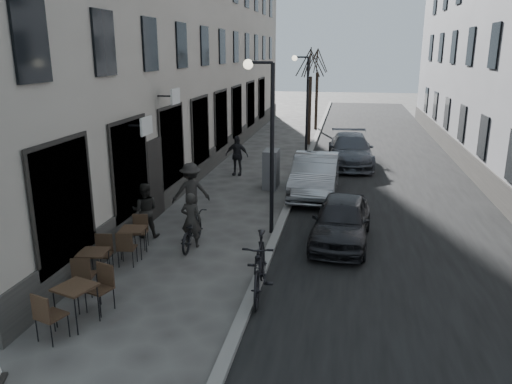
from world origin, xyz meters
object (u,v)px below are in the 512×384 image
(bicycle, at_px, (192,230))
(pedestrian_far, at_px, (237,156))
(streetlamp_near, at_px, (266,129))
(bistro_set_a, at_px, (76,301))
(tree_near, at_px, (311,63))
(car_near, at_px, (341,220))
(bistro_set_b, at_px, (94,264))
(tree_far, at_px, (318,61))
(car_mid, at_px, (315,175))
(streetlamp_far, at_px, (304,94))
(utility_cabinet, at_px, (271,169))
(car_far, at_px, (350,150))
(moped, at_px, (260,266))
(pedestrian_near, at_px, (145,210))
(pedestrian_mid, at_px, (191,192))
(bistro_set_c, at_px, (133,239))

(bicycle, bearing_deg, pedestrian_far, -87.93)
(streetlamp_near, relative_size, bistro_set_a, 2.91)
(tree_near, relative_size, car_near, 1.47)
(streetlamp_near, bearing_deg, bistro_set_a, -115.67)
(bistro_set_b, distance_m, car_near, 6.79)
(tree_far, distance_m, car_mid, 17.10)
(streetlamp_far, distance_m, bicycle, 13.89)
(pedestrian_far, distance_m, car_mid, 4.42)
(tree_far, height_order, car_near, tree_far)
(utility_cabinet, height_order, pedestrian_far, pedestrian_far)
(bistro_set_a, bearing_deg, utility_cabinet, 96.25)
(bicycle, bearing_deg, tree_far, -96.78)
(car_near, height_order, car_far, car_far)
(car_far, bearing_deg, tree_far, 99.31)
(car_far, bearing_deg, moped, -100.86)
(pedestrian_near, xyz_separation_m, pedestrian_far, (0.99, 7.93, 0.06))
(pedestrian_mid, distance_m, car_near, 4.95)
(tree_far, height_order, car_mid, tree_far)
(streetlamp_far, xyz_separation_m, car_far, (2.47, -2.14, -2.43))
(streetlamp_far, xyz_separation_m, bicycle, (-1.86, -13.50, -2.68))
(streetlamp_near, distance_m, bistro_set_c, 4.82)
(tree_near, distance_m, bistro_set_a, 21.53)
(streetlamp_near, bearing_deg, pedestrian_mid, 164.58)
(pedestrian_far, bearing_deg, bicycle, -82.22)
(streetlamp_near, relative_size, pedestrian_near, 3.11)
(tree_far, relative_size, bicycle, 3.12)
(bistro_set_b, distance_m, car_far, 15.17)
(car_far, xyz_separation_m, moped, (-1.95, -13.86, -0.03))
(bistro_set_b, xyz_separation_m, car_near, (5.68, 3.72, 0.18))
(utility_cabinet, relative_size, moped, 0.66)
(bicycle, xyz_separation_m, pedestrian_mid, (-0.70, 2.21, 0.46))
(tree_near, distance_m, bistro_set_b, 19.88)
(tree_far, xyz_separation_m, bicycle, (-1.93, -22.50, -4.18))
(car_mid, bearing_deg, bistro_set_b, -117.65)
(tree_near, bearing_deg, bistro_set_b, -100.38)
(car_mid, bearing_deg, streetlamp_near, -104.19)
(bistro_set_b, xyz_separation_m, bistro_set_c, (0.25, 1.67, -0.01))
(bistro_set_a, distance_m, car_far, 16.65)
(bistro_set_b, bearing_deg, tree_far, 73.73)
(tree_far, distance_m, bistro_set_b, 25.70)
(bicycle, height_order, pedestrian_mid, pedestrian_mid)
(streetlamp_far, relative_size, bistro_set_c, 3.16)
(pedestrian_far, bearing_deg, pedestrian_near, -93.27)
(bistro_set_a, xyz_separation_m, bicycle, (0.99, 4.42, -0.03))
(bistro_set_c, relative_size, car_near, 0.41)
(pedestrian_mid, bearing_deg, tree_near, -126.20)
(pedestrian_mid, relative_size, pedestrian_far, 1.08)
(bicycle, bearing_deg, streetlamp_far, -99.71)
(bistro_set_a, bearing_deg, car_near, 64.91)
(bistro_set_a, distance_m, pedestrian_far, 12.86)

